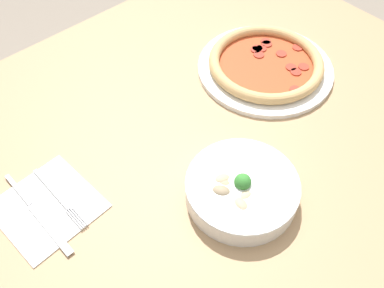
# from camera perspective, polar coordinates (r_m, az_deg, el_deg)

# --- Properties ---
(ground_plane) EXTENTS (8.00, 8.00, 0.00)m
(ground_plane) POSITION_cam_1_polar(r_m,az_deg,el_deg) (1.58, 2.45, -14.92)
(ground_plane) COLOR gray
(dining_table) EXTENTS (1.18, 1.03, 0.74)m
(dining_table) POSITION_cam_1_polar(r_m,az_deg,el_deg) (1.03, 3.64, -0.17)
(dining_table) COLOR tan
(dining_table) RESTS_ON ground_plane
(pizza) EXTENTS (0.33, 0.33, 0.04)m
(pizza) POSITION_cam_1_polar(r_m,az_deg,el_deg) (1.07, 9.80, 10.39)
(pizza) COLOR white
(pizza) RESTS_ON dining_table
(bowl) EXTENTS (0.22, 0.22, 0.07)m
(bowl) POSITION_cam_1_polar(r_m,az_deg,el_deg) (0.81, 6.63, -5.89)
(bowl) COLOR white
(bowl) RESTS_ON dining_table
(napkin) EXTENTS (0.18, 0.18, 0.00)m
(napkin) POSITION_cam_1_polar(r_m,az_deg,el_deg) (0.86, -18.70, -7.92)
(napkin) COLOR white
(napkin) RESTS_ON dining_table
(fork) EXTENTS (0.02, 0.18, 0.00)m
(fork) POSITION_cam_1_polar(r_m,az_deg,el_deg) (0.86, -17.38, -6.76)
(fork) COLOR silver
(fork) RESTS_ON napkin
(knife) EXTENTS (0.02, 0.23, 0.01)m
(knife) POSITION_cam_1_polar(r_m,az_deg,el_deg) (0.86, -20.31, -8.14)
(knife) COLOR silver
(knife) RESTS_ON napkin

